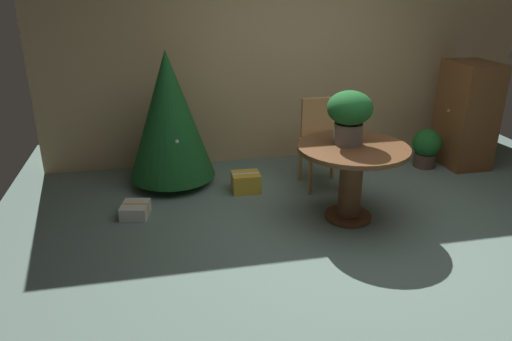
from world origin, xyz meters
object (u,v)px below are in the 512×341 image
object	(u,v)px
flower_vase	(350,113)
wooden_chair_far	(321,137)
holiday_tree	(169,115)
wooden_cabinet	(466,115)
potted_plant	(426,147)
gift_box_cream	(135,210)
gift_box_gold	(246,182)
round_dining_table	(352,168)

from	to	relation	value
flower_vase	wooden_chair_far	distance (m)	0.93
holiday_tree	wooden_cabinet	distance (m)	3.51
wooden_cabinet	potted_plant	bearing A→B (deg)	-179.44
flower_vase	gift_box_cream	world-z (taller)	flower_vase
potted_plant	holiday_tree	bearing A→B (deg)	178.01
wooden_cabinet	gift_box_cream	bearing A→B (deg)	-170.68
holiday_tree	potted_plant	bearing A→B (deg)	-1.99
wooden_chair_far	wooden_cabinet	world-z (taller)	wooden_cabinet
gift_box_cream	potted_plant	world-z (taller)	potted_plant
gift_box_gold	gift_box_cream	bearing A→B (deg)	-162.52
wooden_chair_far	gift_box_gold	bearing A→B (deg)	-176.74
holiday_tree	gift_box_gold	distance (m)	1.09
round_dining_table	wooden_cabinet	xyz separation A→B (m)	(1.91, 1.10, 0.11)
flower_vase	wooden_chair_far	xyz separation A→B (m)	(0.03, 0.80, -0.48)
round_dining_table	gift_box_cream	xyz separation A→B (m)	(-2.00, 0.46, -0.45)
holiday_tree	gift_box_cream	bearing A→B (deg)	-118.42
holiday_tree	wooden_chair_far	bearing A→B (deg)	-11.62
gift_box_gold	gift_box_cream	world-z (taller)	gift_box_gold
holiday_tree	gift_box_gold	bearing A→B (deg)	-26.53
wooden_chair_far	gift_box_cream	distance (m)	2.10
gift_box_gold	wooden_cabinet	xyz separation A→B (m)	(2.75, 0.28, 0.52)
flower_vase	potted_plant	world-z (taller)	flower_vase
gift_box_gold	wooden_cabinet	distance (m)	2.81
round_dining_table	flower_vase	world-z (taller)	flower_vase
flower_vase	gift_box_cream	size ratio (longest dim) A/B	1.51
flower_vase	wooden_chair_far	world-z (taller)	flower_vase
gift_box_cream	round_dining_table	bearing A→B (deg)	-12.88
wooden_chair_far	flower_vase	bearing A→B (deg)	-92.10
round_dining_table	holiday_tree	world-z (taller)	holiday_tree
flower_vase	wooden_chair_far	bearing A→B (deg)	87.90
potted_plant	wooden_cabinet	bearing A→B (deg)	0.56
flower_vase	potted_plant	bearing A→B (deg)	35.00
round_dining_table	potted_plant	size ratio (longest dim) A/B	2.16
wooden_cabinet	wooden_chair_far	bearing A→B (deg)	-173.15
wooden_chair_far	wooden_cabinet	size ratio (longest dim) A/B	0.76
wooden_chair_far	potted_plant	world-z (taller)	wooden_chair_far
wooden_chair_far	gift_box_cream	size ratio (longest dim) A/B	2.92
gift_box_gold	gift_box_cream	distance (m)	1.22
holiday_tree	wooden_cabinet	bearing A→B (deg)	-1.64
gift_box_gold	wooden_chair_far	bearing A→B (deg)	3.26
wooden_chair_far	gift_box_gold	distance (m)	0.95
gift_box_cream	potted_plant	size ratio (longest dim) A/B	0.69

